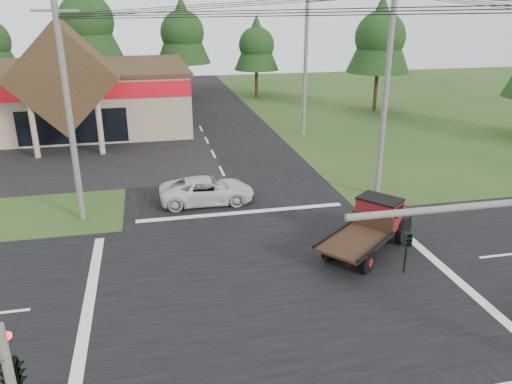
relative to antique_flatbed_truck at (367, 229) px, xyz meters
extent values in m
plane|color=#264217|center=(-4.44, -1.56, -1.13)|extent=(120.00, 120.00, 0.00)
cube|color=black|center=(-4.44, -1.56, -1.12)|extent=(12.00, 120.00, 0.02)
cube|color=black|center=(-4.44, -1.56, -1.12)|extent=(120.00, 12.00, 0.02)
cube|color=black|center=(-18.44, 17.44, -1.11)|extent=(28.00, 14.00, 0.02)
cube|color=tan|center=(-20.44, 28.44, 1.37)|extent=(30.00, 15.00, 5.00)
cube|color=#392A17|center=(-20.44, 28.44, 3.92)|extent=(30.40, 15.40, 0.30)
cube|color=#392A17|center=(-14.44, 19.94, 4.17)|extent=(7.78, 4.00, 7.78)
cylinder|color=tan|center=(-16.64, 18.24, 0.87)|extent=(0.40, 0.40, 4.00)
cylinder|color=tan|center=(-12.24, 18.24, 0.87)|extent=(0.40, 0.40, 4.00)
cube|color=black|center=(-14.44, 20.92, 0.37)|extent=(8.00, 0.08, 2.60)
imported|color=black|center=(-3.44, -9.06, 3.87)|extent=(0.16, 0.20, 1.00)
imported|color=black|center=(-11.94, -8.86, 2.57)|extent=(0.53, 2.48, 1.00)
sphere|color=#FF0C0C|center=(-11.94, -8.71, 2.77)|extent=(0.18, 0.18, 0.18)
cylinder|color=#595651|center=(-12.44, 6.44, 4.12)|extent=(0.30, 0.30, 10.50)
cube|color=#595651|center=(-12.44, 6.44, 8.77)|extent=(2.00, 0.12, 0.12)
cylinder|color=#595651|center=(3.56, 6.44, 4.62)|extent=(0.30, 0.30, 11.50)
cylinder|color=#595651|center=(3.56, 20.44, 4.47)|extent=(0.30, 0.30, 11.20)
cylinder|color=#332316|center=(-14.44, 39.44, 1.15)|extent=(0.36, 0.36, 4.55)
cone|color=black|center=(-14.44, 39.44, 7.71)|extent=(7.28, 7.28, 8.58)
sphere|color=black|center=(-14.44, 39.44, 7.32)|extent=(5.72, 5.72, 5.72)
cylinder|color=#332316|center=(-4.44, 40.44, 0.80)|extent=(0.36, 0.36, 3.85)
cone|color=black|center=(-4.44, 40.44, 6.35)|extent=(6.16, 6.16, 7.26)
sphere|color=black|center=(-4.44, 40.44, 6.02)|extent=(4.84, 4.84, 4.84)
cylinder|color=#332316|center=(3.56, 38.44, 0.45)|extent=(0.36, 0.36, 3.15)
cone|color=black|center=(3.56, 38.44, 4.99)|extent=(5.04, 5.04, 5.94)
sphere|color=black|center=(3.56, 38.44, 4.72)|extent=(3.96, 3.96, 3.96)
cylinder|color=#332316|center=(13.56, 28.44, 0.80)|extent=(0.36, 0.36, 3.85)
cone|color=black|center=(13.56, 28.44, 6.35)|extent=(6.16, 6.16, 7.26)
sphere|color=black|center=(13.56, 28.44, 6.02)|extent=(4.84, 4.84, 4.84)
imported|color=silver|center=(-6.01, 7.29, -0.42)|extent=(5.12, 2.41, 1.41)
camera|label=1|loc=(-8.81, -17.99, 9.07)|focal=35.00mm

